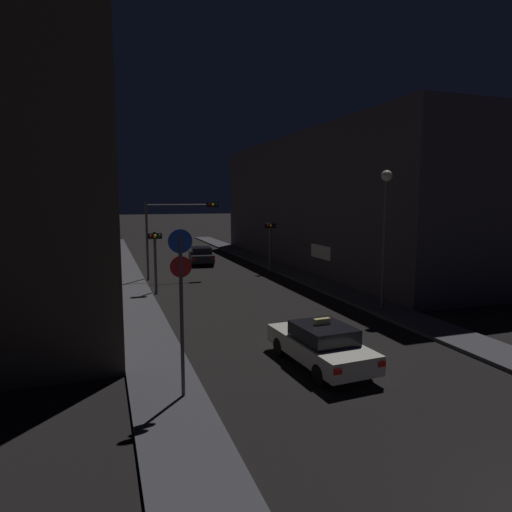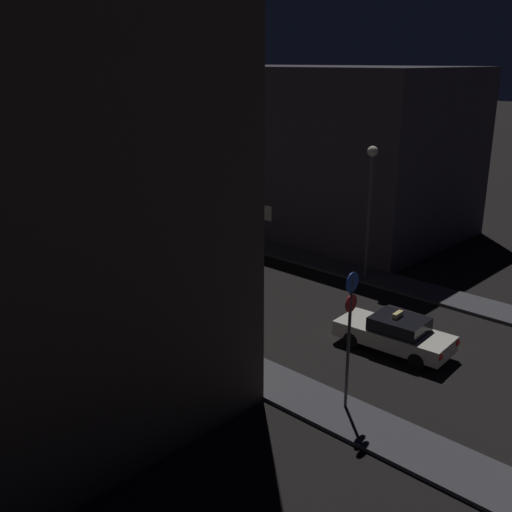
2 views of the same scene
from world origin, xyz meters
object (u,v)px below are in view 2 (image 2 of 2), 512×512
at_px(taxi, 395,333).
at_px(far_car, 84,220).
at_px(sign_pole_left, 350,327).
at_px(street_lamp_near_block, 371,187).
at_px(traffic_light_right_kerb, 187,194).
at_px(traffic_light_overhead, 91,194).
at_px(traffic_light_left_kerb, 112,240).

relative_size(taxi, far_car, 0.99).
relative_size(far_car, sign_pole_left, 1.02).
bearing_deg(street_lamp_near_block, far_car, 104.80).
relative_size(traffic_light_right_kerb, sign_pole_left, 0.81).
height_order(taxi, street_lamp_near_block, street_lamp_near_block).
bearing_deg(sign_pole_left, traffic_light_overhead, 81.54).
bearing_deg(traffic_light_right_kerb, traffic_light_overhead, -176.57).
height_order(far_car, traffic_light_left_kerb, traffic_light_left_kerb).
bearing_deg(far_car, street_lamp_near_block, -75.20).
distance_m(traffic_light_left_kerb, street_lamp_near_block, 12.71).
relative_size(taxi, traffic_light_overhead, 0.87).
xyz_separation_m(traffic_light_left_kerb, traffic_light_right_kerb, (8.92, 5.08, 0.06)).
bearing_deg(street_lamp_near_block, traffic_light_left_kerb, 141.89).
xyz_separation_m(taxi, traffic_light_left_kerb, (-3.82, 13.07, 1.85)).
bearing_deg(traffic_light_overhead, sign_pole_left, -98.46).
distance_m(far_car, street_lamp_near_block, 19.67).
xyz_separation_m(far_car, traffic_light_overhead, (-3.02, -6.22, 3.12)).
xyz_separation_m(sign_pole_left, street_lamp_near_block, (10.73, 6.43, 1.88)).
xyz_separation_m(traffic_light_left_kerb, street_lamp_near_block, (9.85, -7.73, 2.20)).
bearing_deg(traffic_light_left_kerb, traffic_light_overhead, 67.60).
bearing_deg(street_lamp_near_block, traffic_light_overhead, 122.65).
bearing_deg(taxi, traffic_light_right_kerb, 74.31).
distance_m(traffic_light_left_kerb, traffic_light_right_kerb, 10.26).
relative_size(far_car, street_lamp_near_block, 0.70).
bearing_deg(sign_pole_left, taxi, 13.01).
height_order(taxi, traffic_light_overhead, traffic_light_overhead).
bearing_deg(taxi, sign_pole_left, -166.99).
relative_size(traffic_light_overhead, sign_pole_left, 1.16).
bearing_deg(taxi, traffic_light_left_kerb, 106.29).
bearing_deg(traffic_light_left_kerb, traffic_light_right_kerb, 29.65).
relative_size(traffic_light_left_kerb, sign_pole_left, 0.79).
bearing_deg(far_car, taxi, -92.67).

